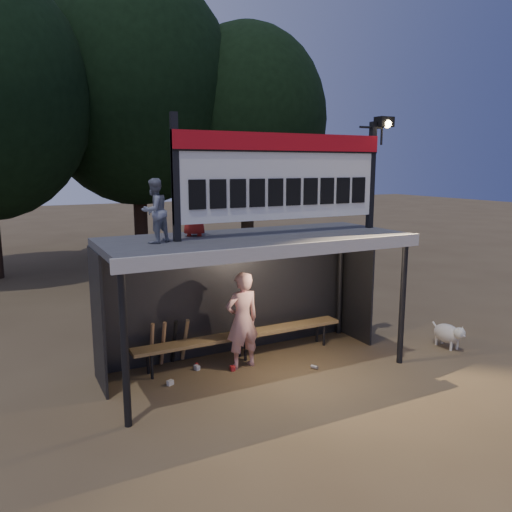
{
  "coord_description": "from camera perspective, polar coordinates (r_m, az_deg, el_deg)",
  "views": [
    {
      "loc": [
        -3.7,
        -7.19,
        3.45
      ],
      "look_at": [
        0.2,
        0.4,
        1.9
      ],
      "focal_mm": 35.0,
      "sensor_mm": 36.0,
      "label": 1
    }
  ],
  "objects": [
    {
      "name": "ground",
      "position": [
        8.8,
        0.03,
        -12.81
      ],
      "size": [
        80.0,
        80.0,
        0.0
      ],
      "primitive_type": "plane",
      "color": "brown",
      "rests_on": "ground"
    },
    {
      "name": "player",
      "position": [
        8.61,
        -1.58,
        -7.34
      ],
      "size": [
        0.63,
        0.43,
        1.68
      ],
      "primitive_type": "imported",
      "rotation": [
        0.0,
        0.0,
        3.19
      ],
      "color": "white",
      "rests_on": "ground"
    },
    {
      "name": "child_a",
      "position": [
        7.49,
        -11.53,
        5.07
      ],
      "size": [
        0.58,
        0.54,
        0.95
      ],
      "primitive_type": "imported",
      "rotation": [
        0.0,
        0.0,
        3.66
      ],
      "color": "gray",
      "rests_on": "dugout_shelter"
    },
    {
      "name": "child_b",
      "position": [
        8.15,
        -7.12,
        5.46
      ],
      "size": [
        0.52,
        0.44,
        0.91
      ],
      "primitive_type": "imported",
      "rotation": [
        0.0,
        0.0,
        2.74
      ],
      "color": "maroon",
      "rests_on": "dugout_shelter"
    },
    {
      "name": "dugout_shelter",
      "position": [
        8.46,
        -0.72,
        -0.64
      ],
      "size": [
        5.1,
        2.08,
        2.32
      ],
      "color": "#3C3C3F",
      "rests_on": "ground"
    },
    {
      "name": "scoreboard_assembly",
      "position": [
        8.35,
        3.51,
        9.41
      ],
      "size": [
        4.1,
        0.27,
        1.99
      ],
      "color": "black",
      "rests_on": "dugout_shelter"
    },
    {
      "name": "bench",
      "position": [
        9.1,
        -1.57,
        -9.08
      ],
      "size": [
        4.0,
        0.35,
        0.48
      ],
      "color": "olive",
      "rests_on": "ground"
    },
    {
      "name": "tree_mid",
      "position": [
        19.47,
        -13.62,
        18.04
      ],
      "size": [
        7.22,
        7.22,
        10.36
      ],
      "color": "black",
      "rests_on": "ground"
    },
    {
      "name": "tree_right",
      "position": [
        19.79,
        -1.03,
        15.33
      ],
      "size": [
        6.08,
        6.08,
        8.72
      ],
      "color": "black",
      "rests_on": "ground"
    },
    {
      "name": "dog",
      "position": [
        10.35,
        21.17,
        -8.28
      ],
      "size": [
        0.36,
        0.81,
        0.49
      ],
      "color": "beige",
      "rests_on": "ground"
    },
    {
      "name": "bats",
      "position": [
        8.9,
        -9.95,
        -9.71
      ],
      "size": [
        0.68,
        0.35,
        0.84
      ],
      "color": "#9C6F48",
      "rests_on": "ground"
    },
    {
      "name": "litter",
      "position": [
        8.68,
        -3.9,
        -12.88
      ],
      "size": [
        2.53,
        1.12,
        0.08
      ],
      "color": "#B31E1F",
      "rests_on": "ground"
    }
  ]
}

